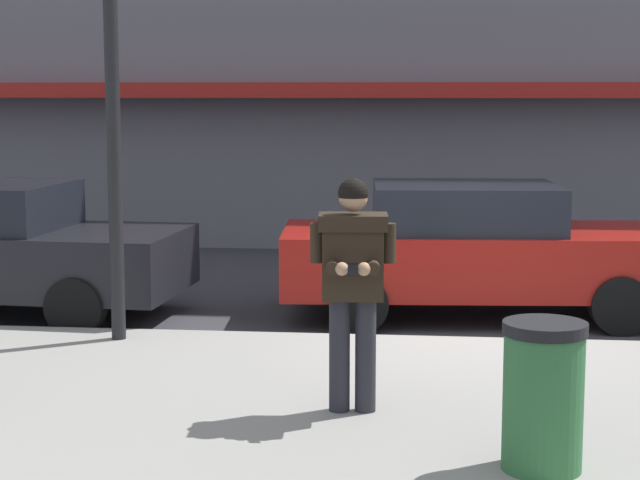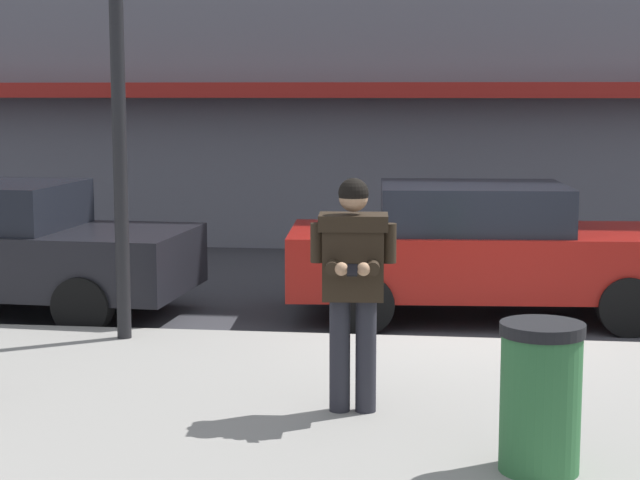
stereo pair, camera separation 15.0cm
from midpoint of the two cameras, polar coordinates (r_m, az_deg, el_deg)
name	(u,v)px [view 1 (the left image)]	position (r m, az deg, el deg)	size (l,w,h in m)	color
ground_plane	(468,346)	(11.09, 7.52, -5.61)	(80.00, 80.00, 0.00)	#333338
sidewalk	(614,429)	(8.42, 14.94, -9.72)	(32.00, 5.30, 0.14)	gray
curb_paint_line	(567,347)	(11.21, 12.66, -5.57)	(28.00, 0.12, 0.01)	silver
parked_sedan_mid	(477,249)	(12.34, 8.01, -0.50)	(4.63, 2.19, 1.54)	maroon
man_texting_on_phone	(353,269)	(8.09, 1.23, -1.56)	(0.65, 0.60, 1.81)	#23232B
street_lamp_post	(111,33)	(10.63, -11.50, 10.78)	(0.36, 0.36, 4.88)	black
trash_bin	(543,396)	(7.11, 11.22, -8.15)	(0.55, 0.55, 0.98)	#2D6638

